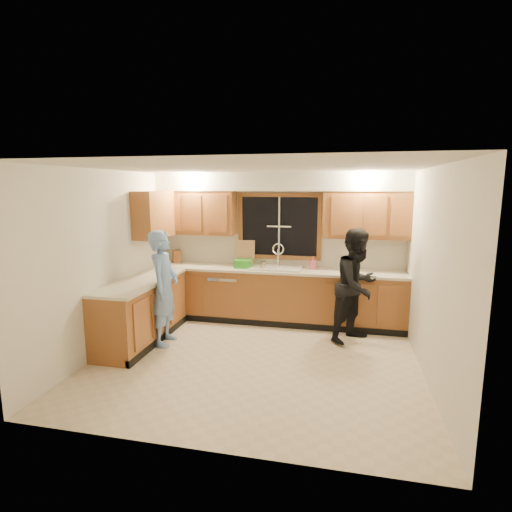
{
  "coord_description": "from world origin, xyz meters",
  "views": [
    {
      "loc": [
        1.08,
        -4.86,
        2.26
      ],
      "look_at": [
        -0.13,
        0.65,
        1.29
      ],
      "focal_mm": 28.0,
      "sensor_mm": 36.0,
      "label": 1
    }
  ],
  "objects_px": {
    "sink": "(276,272)",
    "dish_crate": "(243,263)",
    "stove": "(122,323)",
    "dishwasher": "(227,295)",
    "bowl": "(346,271)",
    "knife_block": "(177,256)",
    "woman": "(357,286)",
    "soap_bottle": "(313,262)",
    "man": "(164,288)"
  },
  "relations": [
    {
      "from": "bowl",
      "to": "man",
      "type": "bearing_deg",
      "value": -153.8
    },
    {
      "from": "man",
      "to": "dishwasher",
      "type": "bearing_deg",
      "value": -29.76
    },
    {
      "from": "stove",
      "to": "dish_crate",
      "type": "bearing_deg",
      "value": 55.72
    },
    {
      "from": "stove",
      "to": "dishwasher",
      "type": "bearing_deg",
      "value": 62.31
    },
    {
      "from": "sink",
      "to": "man",
      "type": "xyz_separation_m",
      "value": [
        -1.41,
        -1.3,
        -0.03
      ]
    },
    {
      "from": "man",
      "to": "soap_bottle",
      "type": "height_order",
      "value": "man"
    },
    {
      "from": "knife_block",
      "to": "soap_bottle",
      "type": "height_order",
      "value": "knife_block"
    },
    {
      "from": "dishwasher",
      "to": "sink",
      "type": "bearing_deg",
      "value": 0.99
    },
    {
      "from": "stove",
      "to": "bowl",
      "type": "height_order",
      "value": "bowl"
    },
    {
      "from": "woman",
      "to": "soap_bottle",
      "type": "xyz_separation_m",
      "value": [
        -0.7,
        0.72,
        0.18
      ]
    },
    {
      "from": "sink",
      "to": "woman",
      "type": "height_order",
      "value": "woman"
    },
    {
      "from": "knife_block",
      "to": "bowl",
      "type": "bearing_deg",
      "value": -43.72
    },
    {
      "from": "man",
      "to": "dish_crate",
      "type": "distance_m",
      "value": 1.55
    },
    {
      "from": "sink",
      "to": "bowl",
      "type": "relative_size",
      "value": 4.32
    },
    {
      "from": "stove",
      "to": "soap_bottle",
      "type": "relative_size",
      "value": 4.3
    },
    {
      "from": "knife_block",
      "to": "soap_bottle",
      "type": "xyz_separation_m",
      "value": [
        2.44,
        -0.02,
        -0.01
      ]
    },
    {
      "from": "knife_block",
      "to": "dishwasher",
      "type": "bearing_deg",
      "value": -49.03
    },
    {
      "from": "woman",
      "to": "soap_bottle",
      "type": "relative_size",
      "value": 8.03
    },
    {
      "from": "sink",
      "to": "dish_crate",
      "type": "bearing_deg",
      "value": -178.82
    },
    {
      "from": "knife_block",
      "to": "dish_crate",
      "type": "xyz_separation_m",
      "value": [
        1.28,
        -0.15,
        -0.05
      ]
    },
    {
      "from": "dish_crate",
      "to": "soap_bottle",
      "type": "distance_m",
      "value": 1.18
    },
    {
      "from": "dishwasher",
      "to": "bowl",
      "type": "relative_size",
      "value": 4.12
    },
    {
      "from": "sink",
      "to": "dishwasher",
      "type": "height_order",
      "value": "sink"
    },
    {
      "from": "sink",
      "to": "knife_block",
      "type": "xyz_separation_m",
      "value": [
        -1.84,
        0.14,
        0.17
      ]
    },
    {
      "from": "woman",
      "to": "man",
      "type": "bearing_deg",
      "value": 143.44
    },
    {
      "from": "dish_crate",
      "to": "bowl",
      "type": "xyz_separation_m",
      "value": [
        1.7,
        -0.04,
        -0.04
      ]
    },
    {
      "from": "sink",
      "to": "dish_crate",
      "type": "relative_size",
      "value": 3.01
    },
    {
      "from": "man",
      "to": "stove",
      "type": "bearing_deg",
      "value": 137.47
    },
    {
      "from": "dishwasher",
      "to": "woman",
      "type": "relative_size",
      "value": 0.49
    },
    {
      "from": "soap_bottle",
      "to": "dish_crate",
      "type": "bearing_deg",
      "value": -173.35
    },
    {
      "from": "sink",
      "to": "stove",
      "type": "relative_size",
      "value": 0.96
    },
    {
      "from": "soap_bottle",
      "to": "man",
      "type": "bearing_deg",
      "value": -144.74
    },
    {
      "from": "dish_crate",
      "to": "soap_bottle",
      "type": "height_order",
      "value": "soap_bottle"
    },
    {
      "from": "stove",
      "to": "woman",
      "type": "height_order",
      "value": "woman"
    },
    {
      "from": "man",
      "to": "dish_crate",
      "type": "height_order",
      "value": "man"
    },
    {
      "from": "man",
      "to": "knife_block",
      "type": "xyz_separation_m",
      "value": [
        -0.43,
        1.44,
        0.2
      ]
    },
    {
      "from": "woman",
      "to": "dish_crate",
      "type": "distance_m",
      "value": 1.96
    },
    {
      "from": "woman",
      "to": "dish_crate",
      "type": "height_order",
      "value": "woman"
    },
    {
      "from": "dish_crate",
      "to": "soap_bottle",
      "type": "relative_size",
      "value": 1.36
    },
    {
      "from": "stove",
      "to": "woman",
      "type": "bearing_deg",
      "value": 21.58
    },
    {
      "from": "stove",
      "to": "bowl",
      "type": "relative_size",
      "value": 4.52
    },
    {
      "from": "woman",
      "to": "knife_block",
      "type": "height_order",
      "value": "woman"
    },
    {
      "from": "stove",
      "to": "dish_crate",
      "type": "xyz_separation_m",
      "value": [
        1.24,
        1.81,
        0.54
      ]
    },
    {
      "from": "knife_block",
      "to": "dish_crate",
      "type": "height_order",
      "value": "knife_block"
    },
    {
      "from": "dishwasher",
      "to": "bowl",
      "type": "height_order",
      "value": "bowl"
    },
    {
      "from": "dishwasher",
      "to": "stove",
      "type": "relative_size",
      "value": 0.91
    },
    {
      "from": "stove",
      "to": "soap_bottle",
      "type": "distance_m",
      "value": 3.15
    },
    {
      "from": "sink",
      "to": "dish_crate",
      "type": "xyz_separation_m",
      "value": [
        -0.56,
        -0.01,
        0.12
      ]
    },
    {
      "from": "woman",
      "to": "knife_block",
      "type": "bearing_deg",
      "value": 115.68
    },
    {
      "from": "dishwasher",
      "to": "knife_block",
      "type": "xyz_separation_m",
      "value": [
        -0.99,
        0.16,
        0.62
      ]
    }
  ]
}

